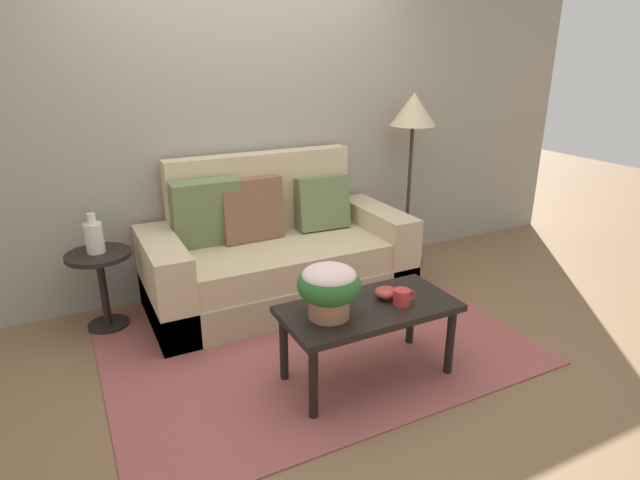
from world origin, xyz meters
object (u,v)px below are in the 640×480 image
(potted_plant, at_px, (329,286))
(table_vase, at_px, (94,237))
(snack_bowl, at_px, (386,292))
(side_table, at_px, (101,276))
(floor_lamp, at_px, (413,123))
(coffee_mug, at_px, (402,297))
(couch, at_px, (276,256))
(coffee_table, at_px, (369,315))

(potted_plant, height_order, table_vase, table_vase)
(snack_bowl, bearing_deg, potted_plant, -173.40)
(side_table, distance_m, floor_lamp, 2.64)
(coffee_mug, distance_m, table_vase, 2.01)
(side_table, distance_m, potted_plant, 1.68)
(potted_plant, bearing_deg, couch, 80.98)
(table_vase, bearing_deg, potted_plant, -52.38)
(potted_plant, bearing_deg, table_vase, 127.62)
(floor_lamp, bearing_deg, coffee_table, -132.44)
(coffee_mug, xyz_separation_m, snack_bowl, (-0.03, 0.11, -0.01))
(side_table, relative_size, potted_plant, 1.61)
(side_table, relative_size, table_vase, 2.04)
(coffee_mug, distance_m, snack_bowl, 0.11)
(couch, relative_size, side_table, 3.54)
(coffee_table, height_order, floor_lamp, floor_lamp)
(coffee_mug, bearing_deg, snack_bowl, 107.92)
(coffee_table, distance_m, coffee_mug, 0.21)
(couch, height_order, snack_bowl, couch)
(snack_bowl, xyz_separation_m, table_vase, (-1.41, 1.28, 0.16))
(table_vase, bearing_deg, coffee_mug, -43.81)
(couch, xyz_separation_m, snack_bowl, (0.20, -1.16, 0.16))
(floor_lamp, xyz_separation_m, snack_bowl, (-1.10, -1.31, -0.73))
(side_table, height_order, table_vase, table_vase)
(coffee_table, height_order, potted_plant, potted_plant)
(couch, distance_m, coffee_mug, 1.30)
(snack_bowl, relative_size, table_vase, 0.49)
(coffee_table, relative_size, potted_plant, 2.93)
(couch, bearing_deg, side_table, 175.12)
(coffee_table, distance_m, snack_bowl, 0.17)
(coffee_table, distance_m, potted_plant, 0.35)
(couch, bearing_deg, floor_lamp, 6.60)
(side_table, xyz_separation_m, floor_lamp, (2.50, 0.05, 0.85))
(coffee_table, distance_m, table_vase, 1.85)
(potted_plant, bearing_deg, snack_bowl, 6.60)
(couch, xyz_separation_m, coffee_mug, (0.23, -1.27, 0.17))
(couch, xyz_separation_m, potted_plant, (-0.19, -1.21, 0.30))
(floor_lamp, relative_size, table_vase, 5.52)
(coffee_table, bearing_deg, couch, 93.11)
(floor_lamp, xyz_separation_m, coffee_mug, (-1.07, -1.42, -0.72))
(floor_lamp, relative_size, potted_plant, 4.36)
(side_table, height_order, snack_bowl, side_table)
(coffee_table, distance_m, floor_lamp, 2.01)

